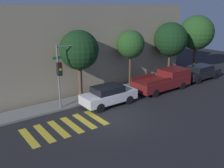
# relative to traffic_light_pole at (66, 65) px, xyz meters

# --- Properties ---
(ground_plane) EXTENTS (60.00, 60.00, 0.00)m
(ground_plane) POSITION_rel_traffic_light_pole_xyz_m (1.46, -3.37, -3.23)
(ground_plane) COLOR black
(sidewalk) EXTENTS (26.00, 1.90, 0.14)m
(sidewalk) POSITION_rel_traffic_light_pole_xyz_m (1.46, 0.78, -3.16)
(sidewalk) COLOR slate
(sidewalk) RESTS_ON ground
(building_row) EXTENTS (26.00, 6.00, 7.21)m
(building_row) POSITION_rel_traffic_light_pole_xyz_m (1.46, 5.14, 0.37)
(building_row) COLOR gray
(building_row) RESTS_ON ground
(crosswalk) EXTENTS (4.99, 2.60, 0.00)m
(crosswalk) POSITION_rel_traffic_light_pole_xyz_m (-1.50, -2.57, -3.23)
(crosswalk) COLOR gold
(crosswalk) RESTS_ON ground
(traffic_light_pole) EXTENTS (2.67, 0.56, 4.66)m
(traffic_light_pole) POSITION_rel_traffic_light_pole_xyz_m (0.00, 0.00, 0.00)
(traffic_light_pole) COLOR slate
(traffic_light_pole) RESTS_ON ground
(sedan_near_corner) EXTENTS (4.25, 1.74, 1.51)m
(sedan_near_corner) POSITION_rel_traffic_light_pole_xyz_m (2.76, -1.27, -2.44)
(sedan_near_corner) COLOR silver
(sedan_near_corner) RESTS_ON ground
(pickup_truck) EXTENTS (5.51, 2.03, 1.73)m
(pickup_truck) POSITION_rel_traffic_light_pole_xyz_m (8.85, -1.27, -2.35)
(pickup_truck) COLOR maroon
(pickup_truck) RESTS_ON ground
(sedan_middle) EXTENTS (4.56, 1.79, 1.48)m
(sedan_middle) POSITION_rel_traffic_light_pole_xyz_m (14.15, -1.27, -2.45)
(sedan_middle) COLOR black
(sedan_middle) RESTS_ON ground
(tree_near_corner) EXTENTS (3.00, 3.00, 5.48)m
(tree_near_corner) POSITION_rel_traffic_light_pole_xyz_m (1.65, 0.99, 0.72)
(tree_near_corner) COLOR brown
(tree_near_corner) RESTS_ON ground
(tree_midblock) EXTENTS (2.45, 2.45, 5.20)m
(tree_midblock) POSITION_rel_traffic_light_pole_xyz_m (6.75, 0.99, 0.72)
(tree_midblock) COLOR #4C3823
(tree_midblock) RESTS_ON ground
(tree_far_end) EXTENTS (3.33, 3.33, 5.66)m
(tree_far_end) POSITION_rel_traffic_light_pole_xyz_m (11.93, 0.99, 0.75)
(tree_far_end) COLOR brown
(tree_far_end) RESTS_ON ground
(tree_behind_truck) EXTENTS (3.68, 3.68, 6.25)m
(tree_behind_truck) POSITION_rel_traffic_light_pole_xyz_m (16.06, 0.99, 1.17)
(tree_behind_truck) COLOR #4C3823
(tree_behind_truck) RESTS_ON ground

